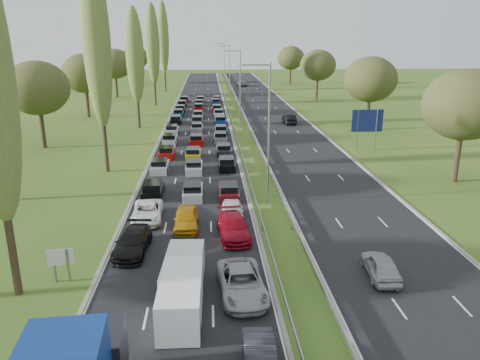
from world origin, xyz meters
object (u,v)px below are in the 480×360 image
object	(u,v)px
white_van_front	(181,296)
direction_sign	(367,123)
near_car_3	(133,242)
white_van_rear	(184,273)
near_car_2	(147,212)
info_sign	(61,261)

from	to	relation	value
white_van_front	direction_sign	world-z (taller)	direction_sign
near_car_3	white_van_rear	bearing A→B (deg)	-50.42
white_van_rear	near_car_3	bearing A→B (deg)	128.98
near_car_2	info_sign	bearing A→B (deg)	-114.79
info_sign	near_car_3	bearing A→B (deg)	45.46
white_van_front	white_van_rear	bearing A→B (deg)	90.97
near_car_3	white_van_front	world-z (taller)	white_van_front
white_van_rear	near_car_2	bearing A→B (deg)	110.58
near_car_3	info_sign	distance (m)	5.17
info_sign	white_van_front	bearing A→B (deg)	-28.65
near_car_3	info_sign	xyz separation A→B (m)	(-3.60, -3.66, 0.62)
near_car_3	white_van_rear	xyz separation A→B (m)	(3.68, -5.13, 0.33)
near_car_2	white_van_front	bearing A→B (deg)	-78.29
info_sign	near_car_2	bearing A→B (deg)	67.64
white_van_front	info_sign	xyz separation A→B (m)	(-7.27, 3.97, 0.26)
white_van_front	direction_sign	size ratio (longest dim) A/B	1.03
direction_sign	info_sign	bearing A→B (deg)	-132.46
near_car_3	direction_sign	distance (m)	37.64
info_sign	direction_sign	world-z (taller)	direction_sign
white_van_rear	info_sign	size ratio (longest dim) A/B	2.50
white_van_rear	info_sign	xyz separation A→B (m)	(-7.28, 1.48, 0.29)
near_car_2	info_sign	distance (m)	10.24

